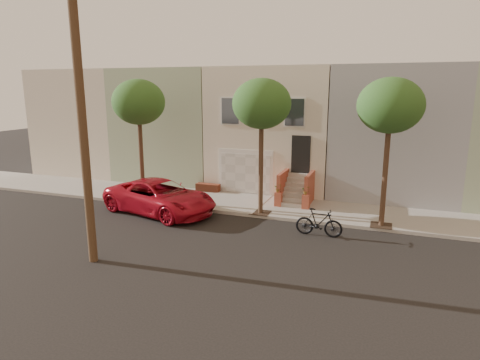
% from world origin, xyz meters
% --- Properties ---
extents(ground, '(90.00, 90.00, 0.00)m').
position_xyz_m(ground, '(0.00, 0.00, 0.00)').
color(ground, black).
rests_on(ground, ground).
extents(sidewalk, '(40.00, 3.70, 0.15)m').
position_xyz_m(sidewalk, '(0.00, 5.35, 0.07)').
color(sidewalk, gray).
rests_on(sidewalk, ground).
extents(house_row, '(33.10, 11.70, 7.00)m').
position_xyz_m(house_row, '(0.00, 11.19, 3.64)').
color(house_row, beige).
rests_on(house_row, sidewalk).
extents(tree_left, '(2.70, 2.57, 6.30)m').
position_xyz_m(tree_left, '(-5.50, 3.90, 5.26)').
color(tree_left, '#2D2116').
rests_on(tree_left, sidewalk).
extents(tree_mid, '(2.70, 2.57, 6.30)m').
position_xyz_m(tree_mid, '(1.00, 3.90, 5.26)').
color(tree_mid, '#2D2116').
rests_on(tree_mid, sidewalk).
extents(tree_right, '(2.70, 2.57, 6.30)m').
position_xyz_m(tree_right, '(6.50, 3.90, 5.26)').
color(tree_right, '#2D2116').
rests_on(tree_right, sidewalk).
extents(utility_pole, '(23.60, 1.22, 10.00)m').
position_xyz_m(utility_pole, '(8.00, -3.20, 5.19)').
color(utility_pole, '#3F2A1D').
rests_on(utility_pole, ground).
extents(pickup_truck, '(6.33, 4.06, 1.63)m').
position_xyz_m(pickup_truck, '(-3.75, 2.66, 0.81)').
color(pickup_truck, '#B60F22').
rests_on(pickup_truck, ground).
extents(motorcycle, '(1.95, 0.58, 1.16)m').
position_xyz_m(motorcycle, '(4.09, 2.07, 0.58)').
color(motorcycle, black).
rests_on(motorcycle, ground).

